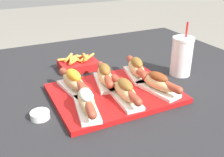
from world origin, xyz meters
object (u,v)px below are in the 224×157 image
hot_dog_2 (158,83)px  hot_dog_5 (136,68)px  hot_dog_4 (105,75)px  fries_basket (78,64)px  sauce_bowl (40,115)px  serving_tray (114,93)px  hot_dog_0 (86,101)px  hot_dog_3 (74,81)px  drink_cup (182,56)px  hot_dog_1 (125,91)px

hot_dog_2 → hot_dog_5: bearing=90.9°
hot_dog_2 → hot_dog_5: size_ratio=1.00×
hot_dog_4 → hot_dog_5: bearing=2.4°
hot_dog_2 → fries_basket: (-0.17, 0.35, -0.03)m
sauce_bowl → serving_tray: bearing=6.2°
hot_dog_4 → hot_dog_5: size_ratio=1.00×
hot_dog_0 → hot_dog_2: bearing=2.1°
hot_dog_3 → hot_dog_2: bearing=-27.1°
hot_dog_0 → hot_dog_3: 0.14m
hot_dog_5 → serving_tray: bearing=-151.2°
hot_dog_2 → hot_dog_3: 0.29m
hot_dog_4 → drink_cup: bearing=-3.7°
hot_dog_0 → hot_dog_1: (0.14, 0.00, 0.00)m
hot_dog_0 → fries_basket: 0.38m
sauce_bowl → hot_dog_3: bearing=33.8°
hot_dog_1 → hot_dog_2: 0.13m
hot_dog_1 → hot_dog_2: hot_dog_1 is taller
serving_tray → hot_dog_4: (-0.01, 0.07, 0.04)m
hot_dog_5 → sauce_bowl: size_ratio=3.51×
hot_dog_3 → hot_dog_5: 0.26m
hot_dog_3 → hot_dog_5: bearing=1.5°
hot_dog_2 → hot_dog_3: size_ratio=0.99×
hot_dog_3 → hot_dog_0: bearing=-93.1°
hot_dog_1 → hot_dog_2: bearing=2.1°
serving_tray → hot_dog_0: size_ratio=2.05×
hot_dog_5 → sauce_bowl: (-0.40, -0.10, -0.04)m
hot_dog_2 → hot_dog_1: bearing=-177.9°
sauce_bowl → hot_dog_2: bearing=-5.4°
fries_basket → hot_dog_0: bearing=-105.5°
hot_dog_4 → sauce_bowl: bearing=-159.9°
hot_dog_1 → sauce_bowl: hot_dog_1 is taller
hot_dog_1 → hot_dog_4: 0.14m
hot_dog_0 → sauce_bowl: bearing=160.4°
hot_dog_2 → sauce_bowl: hot_dog_2 is taller
hot_dog_0 → hot_dog_3: bearing=86.9°
serving_tray → drink_cup: 0.34m
hot_dog_3 → fries_basket: bearing=67.2°
hot_dog_1 → drink_cup: bearing=19.8°
hot_dog_2 → serving_tray: bearing=153.4°
hot_dog_1 → fries_basket: hot_dog_1 is taller
hot_dog_4 → serving_tray: bearing=-84.0°
hot_dog_2 → drink_cup: 0.22m
hot_dog_1 → hot_dog_3: bearing=132.9°
serving_tray → hot_dog_2: hot_dog_2 is taller
serving_tray → hot_dog_1: bearing=-88.2°
hot_dog_1 → hot_dog_5: (0.13, 0.14, 0.00)m
serving_tray → sauce_bowl: 0.27m
fries_basket → hot_dog_1: bearing=-84.3°
serving_tray → hot_dog_5: bearing=28.8°
serving_tray → drink_cup: size_ratio=1.95×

